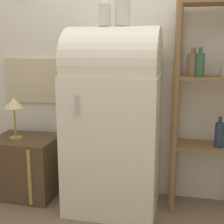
% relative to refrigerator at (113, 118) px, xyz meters
% --- Properties ---
extents(ground_plane, '(12.00, 12.00, 0.00)m').
position_rel_refrigerator_xyz_m(ground_plane, '(0.00, -0.25, -0.77)').
color(ground_plane, '#7A664C').
extents(wall_back, '(7.00, 0.09, 2.70)m').
position_rel_refrigerator_xyz_m(wall_back, '(-0.01, 0.32, 0.58)').
color(wall_back, silver).
rests_on(wall_back, ground_plane).
extents(refrigerator, '(0.74, 0.63, 1.50)m').
position_rel_refrigerator_xyz_m(refrigerator, '(0.00, 0.00, 0.00)').
color(refrigerator, silver).
rests_on(refrigerator, ground_plane).
extents(suitcase_trunk, '(0.57, 0.46, 0.54)m').
position_rel_refrigerator_xyz_m(suitcase_trunk, '(-0.83, 0.03, -0.50)').
color(suitcase_trunk, brown).
rests_on(suitcase_trunk, ground_plane).
extents(shelf_unit, '(0.57, 0.30, 1.67)m').
position_rel_refrigerator_xyz_m(shelf_unit, '(0.75, 0.13, 0.19)').
color(shelf_unit, olive).
rests_on(shelf_unit, ground_plane).
extents(vase_left, '(0.09, 0.09, 0.25)m').
position_rel_refrigerator_xyz_m(vase_left, '(-0.07, -0.01, 0.84)').
color(vase_left, beige).
rests_on(vase_left, refrigerator).
extents(vase_center, '(0.12, 0.12, 0.28)m').
position_rel_refrigerator_xyz_m(vase_center, '(0.07, 0.01, 0.86)').
color(vase_center, beige).
rests_on(vase_center, refrigerator).
extents(desk_lamp, '(0.17, 0.17, 0.37)m').
position_rel_refrigerator_xyz_m(desk_lamp, '(-0.89, -0.00, 0.07)').
color(desk_lamp, '#AD8942').
rests_on(desk_lamp, suitcase_trunk).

